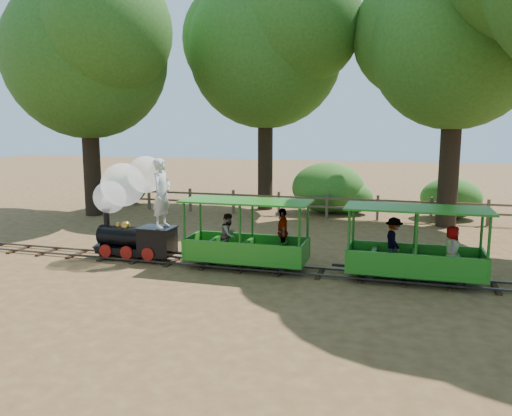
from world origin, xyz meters
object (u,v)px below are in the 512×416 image
(carriage_front, at_px, (250,240))
(fence, at_px, (303,203))
(locomotive, at_px, (132,200))
(carriage_rear, at_px, (414,251))

(carriage_front, xyz_separation_m, fence, (-0.17, 7.97, -0.17))
(locomotive, bearing_deg, carriage_rear, -0.13)
(carriage_rear, bearing_deg, fence, 117.90)
(carriage_rear, height_order, fence, carriage_rear)
(carriage_front, xyz_separation_m, carriage_rear, (4.04, 0.02, -0.01))
(locomotive, distance_m, fence, 8.63)
(locomotive, bearing_deg, carriage_front, -0.64)
(carriage_front, bearing_deg, fence, 91.24)
(carriage_rear, relative_size, fence, 0.18)
(carriage_rear, distance_m, fence, 9.00)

